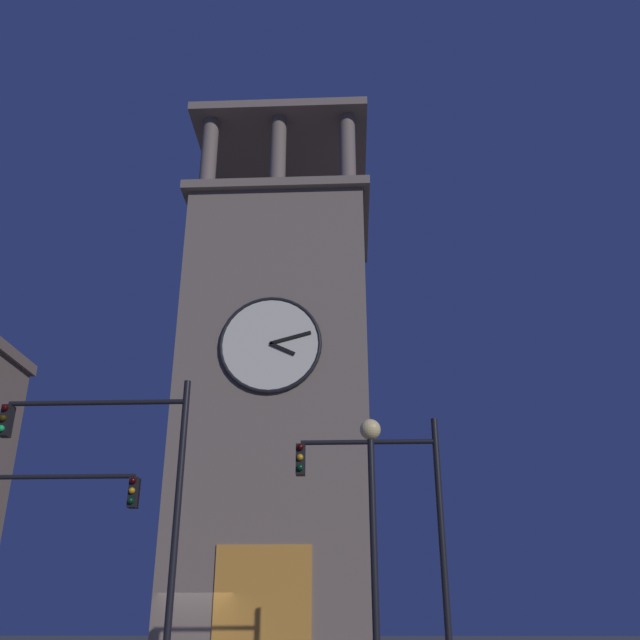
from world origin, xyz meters
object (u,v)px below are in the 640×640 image
at_px(traffic_signal_near, 18,528).
at_px(street_lamp, 372,501).
at_px(clocktower, 278,405).
at_px(traffic_signal_far, 395,508).
at_px(traffic_signal_mid, 122,479).

height_order(traffic_signal_near, street_lamp, traffic_signal_near).
height_order(clocktower, traffic_signal_near, clocktower).
xyz_separation_m(clocktower, traffic_signal_far, (-3.98, 10.47, -5.73)).
distance_m(clocktower, street_lamp, 14.85).
xyz_separation_m(traffic_signal_near, traffic_signal_mid, (-3.16, 2.00, 0.80)).
bearing_deg(street_lamp, clocktower, -75.66).
xyz_separation_m(traffic_signal_near, street_lamp, (-8.79, 3.47, 0.03)).
bearing_deg(traffic_signal_near, traffic_signal_far, 175.24).
bearing_deg(traffic_signal_mid, traffic_signal_near, -32.32).
bearing_deg(street_lamp, traffic_signal_near, -21.55).
height_order(traffic_signal_mid, street_lamp, traffic_signal_mid).
distance_m(traffic_signal_mid, street_lamp, 5.86).
bearing_deg(traffic_signal_far, traffic_signal_mid, 11.07).
bearing_deg(clocktower, traffic_signal_mid, 79.08).
bearing_deg(street_lamp, traffic_signal_far, -102.87).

